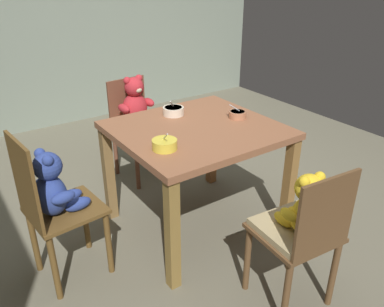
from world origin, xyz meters
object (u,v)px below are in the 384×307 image
Objects in this scene: dining_table at (196,142)px; porridge_bowl_cream_far_center at (173,111)px; teddy_chair_near_left at (53,195)px; teddy_chair_far_center at (137,113)px; teddy_chair_near_front at (302,222)px; porridge_bowl_terracotta_near_right at (237,114)px; porridge_bowl_yellow_near_left at (165,144)px.

porridge_bowl_cream_far_center is at bearing 90.70° from dining_table.
teddy_chair_near_left reaches higher than dining_table.
teddy_chair_far_center is 1.82m from teddy_chair_near_front.
dining_table is at bearing 175.87° from porridge_bowl_terracotta_near_right.
porridge_bowl_cream_far_center is (-0.00, 0.28, 0.14)m from dining_table.
porridge_bowl_cream_far_center is at bearing 10.00° from teddy_chair_near_left.
teddy_chair_near_left is 1.01m from porridge_bowl_cream_far_center.
dining_table is 7.95× the size of porridge_bowl_terracotta_near_right.
teddy_chair_near_front is at bearing -49.15° from teddy_chair_near_left.
porridge_bowl_cream_far_center is at bearing 52.99° from porridge_bowl_yellow_near_left.
porridge_bowl_yellow_near_left is (-0.37, -1.08, 0.21)m from teddy_chair_far_center.
teddy_chair_near_left reaches higher than porridge_bowl_cream_far_center.
dining_table is 1.18× the size of teddy_chair_near_front.
teddy_chair_far_center is 1.33m from teddy_chair_near_left.
porridge_bowl_cream_far_center is (-0.02, 1.19, 0.25)m from teddy_chair_near_front.
porridge_bowl_terracotta_near_right is (0.31, 0.88, 0.24)m from teddy_chair_near_front.
porridge_bowl_yellow_near_left is (-0.34, -0.17, 0.14)m from dining_table.
teddy_chair_near_left is at bearing 162.78° from porridge_bowl_yellow_near_left.
dining_table is 6.68× the size of porridge_bowl_yellow_near_left.
teddy_chair_near_left is 6.14× the size of porridge_bowl_yellow_near_left.
teddy_chair_near_front is at bearing -5.96° from teddy_chair_far_center.
porridge_bowl_yellow_near_left is (-0.36, 0.74, 0.25)m from teddy_chair_near_front.
teddy_chair_near_front is at bearing -89.06° from porridge_bowl_cream_far_center.
teddy_chair_near_left is (-0.95, 0.02, -0.08)m from dining_table.
porridge_bowl_terracotta_near_right is at bearing -7.28° from teddy_chair_near_left.
dining_table is 0.96m from teddy_chair_near_left.
teddy_chair_near_front is at bearing -109.51° from porridge_bowl_terracotta_near_right.
teddy_chair_far_center reaches higher than teddy_chair_near_front.
teddy_chair_far_center is 6.94× the size of porridge_bowl_terracotta_near_right.
dining_table is at bearing 26.64° from porridge_bowl_yellow_near_left.
dining_table is 0.91m from teddy_chair_near_front.
teddy_chair_near_left reaches higher than porridge_bowl_terracotta_near_right.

